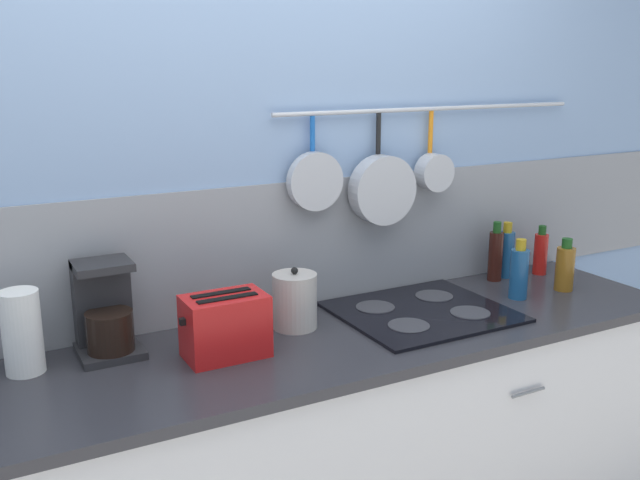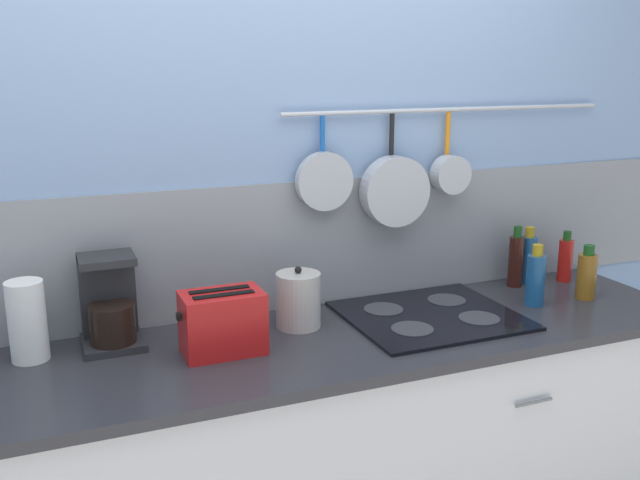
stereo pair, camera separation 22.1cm
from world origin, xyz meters
The scene contains 13 objects.
wall_back centered at (0.00, 0.36, 1.28)m, with size 7.20×0.15×2.60m.
cabinet_base centered at (0.00, 0.00, 0.44)m, with size 2.87×0.62×0.89m.
countertop centered at (0.00, 0.00, 0.91)m, with size 2.91×0.64×0.03m.
paper_towel_roll centered at (-0.77, 0.19, 1.05)m, with size 0.11×0.11×0.25m.
coffee_maker centered at (-0.52, 0.22, 1.04)m, with size 0.19×0.19×0.29m.
toaster centered at (-0.21, 0.02, 1.02)m, with size 0.26×0.15×0.20m.
kettle centered at (0.08, 0.14, 1.02)m, with size 0.15×0.15×0.21m.
cooktop centered at (0.54, 0.04, 0.93)m, with size 0.58×0.52×0.01m.
bottle_sesame_oil centered at (0.96, 0.01, 1.02)m, with size 0.07×0.07×0.23m.
bottle_dish_soap centered at (1.03, 0.23, 1.03)m, with size 0.06×0.06×0.24m.
bottle_hot_sauce centered at (1.10, 0.24, 1.03)m, with size 0.06×0.06×0.23m.
bottle_cooking_wine centered at (1.18, 0.00, 1.02)m, with size 0.07×0.07×0.21m.
bottle_vinegar centered at (1.26, 0.21, 1.02)m, with size 0.06×0.06×0.21m.
Camera 1 is at (-0.92, -1.89, 1.80)m, focal length 40.00 mm.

